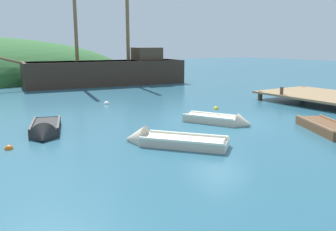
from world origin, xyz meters
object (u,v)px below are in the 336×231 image
object	(u,v)px
rowboat_near_dock	(45,131)
buoy_orange	(9,149)
buoy_yellow	(216,109)
sailing_ship	(108,75)
rowboat_outer_left	(334,133)
rowboat_outer_right	(221,121)
rowboat_center	(166,142)
buoy_white	(107,104)

from	to	relation	value
rowboat_near_dock	buoy_orange	xyz separation A→B (m)	(-1.55, -1.48, -0.10)
buoy_yellow	sailing_ship	bearing A→B (deg)	90.88
buoy_yellow	buoy_orange	world-z (taller)	buoy_yellow
rowboat_outer_left	buoy_orange	world-z (taller)	rowboat_outer_left
rowboat_outer_right	rowboat_center	xyz separation A→B (m)	(-3.81, -1.52, -0.01)
rowboat_outer_right	rowboat_outer_left	bearing A→B (deg)	2.26
buoy_orange	rowboat_near_dock	bearing A→B (deg)	43.65
rowboat_outer_left	rowboat_center	size ratio (longest dim) A/B	1.11
rowboat_outer_left	rowboat_near_dock	distance (m)	11.20
rowboat_outer_left	buoy_orange	bearing A→B (deg)	-86.27
buoy_yellow	buoy_white	world-z (taller)	buoy_white
sailing_ship	rowboat_near_dock	bearing A→B (deg)	65.25
sailing_ship	buoy_white	bearing A→B (deg)	72.86
rowboat_outer_right	buoy_orange	distance (m)	8.59
rowboat_center	buoy_yellow	bearing A→B (deg)	-93.48
rowboat_center	rowboat_outer_left	bearing A→B (deg)	-151.39
buoy_yellow	rowboat_outer_right	bearing A→B (deg)	-126.79
sailing_ship	buoy_yellow	size ratio (longest dim) A/B	55.34
rowboat_center	buoy_white	xyz separation A→B (m)	(1.56, 8.99, -0.09)
buoy_yellow	buoy_white	xyz separation A→B (m)	(-4.40, 4.60, 0.00)
sailing_ship	buoy_yellow	xyz separation A→B (m)	(0.22, -14.12, -0.80)
rowboat_near_dock	rowboat_outer_right	bearing A→B (deg)	89.07
sailing_ship	buoy_orange	world-z (taller)	sailing_ship
rowboat_center	rowboat_near_dock	distance (m)	4.99
rowboat_outer_left	rowboat_near_dock	world-z (taller)	rowboat_outer_left
sailing_ship	rowboat_outer_right	size ratio (longest dim) A/B	5.20
rowboat_outer_left	rowboat_outer_right	distance (m)	4.55
sailing_ship	rowboat_outer_right	bearing A→B (deg)	90.08
buoy_orange	buoy_yellow	bearing A→B (deg)	10.78
buoy_orange	buoy_white	bearing A→B (deg)	46.50
buoy_white	rowboat_outer_right	bearing A→B (deg)	-73.25
sailing_ship	rowboat_near_dock	size ratio (longest dim) A/B	4.73
rowboat_center	buoy_white	distance (m)	9.13
sailing_ship	rowboat_outer_left	size ratio (longest dim) A/B	4.19
rowboat_outer_right	buoy_orange	size ratio (longest dim) A/B	11.02
sailing_ship	buoy_white	distance (m)	10.43
rowboat_outer_right	rowboat_near_dock	distance (m)	7.37
rowboat_outer_right	buoy_yellow	bearing A→B (deg)	115.16
rowboat_outer_right	rowboat_center	bearing A→B (deg)	-96.30
rowboat_outer_right	rowboat_near_dock	world-z (taller)	rowboat_near_dock
buoy_white	rowboat_outer_left	bearing A→B (deg)	-68.27
rowboat_center	buoy_white	world-z (taller)	rowboat_center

